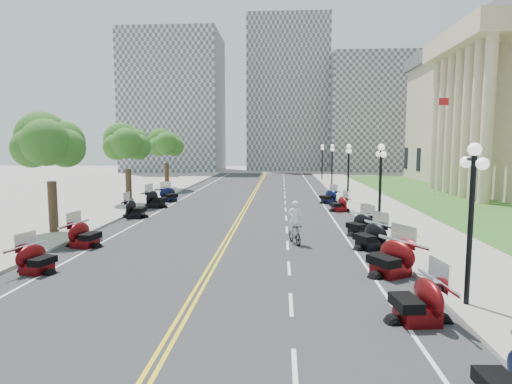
{
  "coord_description": "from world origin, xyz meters",
  "views": [
    {
      "loc": [
        2.88,
        -21.12,
        5.04
      ],
      "look_at": [
        1.22,
        6.29,
        2.0
      ],
      "focal_mm": 30.0,
      "sensor_mm": 36.0,
      "label": 1
    }
  ],
  "objects": [
    {
      "name": "lane_dash_3",
      "position": [
        3.2,
        -12.0,
        0.01
      ],
      "size": [
        0.12,
        2.0,
        0.0
      ],
      "primitive_type": "cube",
      "color": "white",
      "rests_on": "road"
    },
    {
      "name": "lane_dash_14",
      "position": [
        3.2,
        32.0,
        0.01
      ],
      "size": [
        0.12,
        2.0,
        0.0
      ],
      "primitive_type": "cube",
      "color": "white",
      "rests_on": "road"
    },
    {
      "name": "motorcycle_n_8",
      "position": [
        7.24,
        11.35,
        0.63
      ],
      "size": [
        2.23,
        2.23,
        1.27
      ],
      "primitive_type": null,
      "rotation": [
        0.0,
        0.0,
        -1.3
      ],
      "color": "#590A0C",
      "rests_on": "road"
    },
    {
      "name": "ground",
      "position": [
        0.0,
        0.0,
        0.0
      ],
      "size": [
        160.0,
        160.0,
        0.0
      ],
      "primitive_type": "plane",
      "color": "gray"
    },
    {
      "name": "centerline_yellow_b",
      "position": [
        0.12,
        10.0,
        0.01
      ],
      "size": [
        0.12,
        90.0,
        0.0
      ],
      "primitive_type": "cube",
      "color": "yellow",
      "rests_on": "road"
    },
    {
      "name": "motorcycle_s_8",
      "position": [
        -7.22,
        12.41,
        0.77
      ],
      "size": [
        2.65,
        2.65,
        1.55
      ],
      "primitive_type": null,
      "rotation": [
        0.0,
        0.0,
        1.35
      ],
      "color": "black",
      "rests_on": "road"
    },
    {
      "name": "motorcycle_n_9",
      "position": [
        6.92,
        15.86,
        0.66
      ],
      "size": [
        2.58,
        2.58,
        1.32
      ],
      "primitive_type": null,
      "rotation": [
        0.0,
        0.0,
        -1.04
      ],
      "color": "black",
      "rests_on": "road"
    },
    {
      "name": "cyclist_rider",
      "position": [
        3.56,
        0.29,
        1.98
      ],
      "size": [
        0.69,
        0.45,
        1.89
      ],
      "primitive_type": "imported",
      "rotation": [
        0.0,
        0.0,
        3.14
      ],
      "color": "silver",
      "rests_on": "bicycle"
    },
    {
      "name": "sidewalk_south",
      "position": [
        -10.5,
        10.0,
        0.07
      ],
      "size": [
        5.0,
        90.0,
        0.15
      ],
      "primitive_type": "cube",
      "color": "#9E9991",
      "rests_on": "ground"
    },
    {
      "name": "lane_dash_7",
      "position": [
        3.2,
        4.0,
        0.01
      ],
      "size": [
        0.12,
        2.0,
        0.0
      ],
      "primitive_type": "cube",
      "color": "white",
      "rests_on": "road"
    },
    {
      "name": "motorcycle_s_7",
      "position": [
        -7.23,
        7.6,
        0.72
      ],
      "size": [
        2.07,
        2.07,
        1.45
      ],
      "primitive_type": null,
      "rotation": [
        0.0,
        0.0,
        1.57
      ],
      "color": "black",
      "rests_on": "road"
    },
    {
      "name": "street_lamp_2",
      "position": [
        8.6,
        4.0,
        2.6
      ],
      "size": [
        0.5,
        1.2,
        4.9
      ],
      "primitive_type": null,
      "color": "black",
      "rests_on": "sidewalk_north"
    },
    {
      "name": "distant_block_c",
      "position": [
        22.0,
        65.0,
        11.0
      ],
      "size": [
        20.0,
        14.0,
        22.0
      ],
      "primitive_type": "cube",
      "color": "gray",
      "rests_on": "ground"
    },
    {
      "name": "tree_3",
      "position": [
        -10.0,
        14.0,
        4.75
      ],
      "size": [
        4.8,
        4.8,
        9.2
      ],
      "primitive_type": null,
      "color": "#235619",
      "rests_on": "sidewalk_south"
    },
    {
      "name": "lane_dash_6",
      "position": [
        3.2,
        0.0,
        0.01
      ],
      "size": [
        0.12,
        2.0,
        0.0
      ],
      "primitive_type": "cube",
      "color": "white",
      "rests_on": "road"
    },
    {
      "name": "lane_dash_19",
      "position": [
        3.2,
        52.0,
        0.01
      ],
      "size": [
        0.12,
        2.0,
        0.0
      ],
      "primitive_type": "cube",
      "color": "white",
      "rests_on": "road"
    },
    {
      "name": "lane_dash_4",
      "position": [
        3.2,
        -8.0,
        0.01
      ],
      "size": [
        0.12,
        2.0,
        0.0
      ],
      "primitive_type": "cube",
      "color": "white",
      "rests_on": "road"
    },
    {
      "name": "lane_dash_11",
      "position": [
        3.2,
        20.0,
        0.01
      ],
      "size": [
        0.12,
        2.0,
        0.0
      ],
      "primitive_type": "cube",
      "color": "white",
      "rests_on": "road"
    },
    {
      "name": "lane_dash_12",
      "position": [
        3.2,
        24.0,
        0.01
      ],
      "size": [
        0.12,
        2.0,
        0.0
      ],
      "primitive_type": "cube",
      "color": "white",
      "rests_on": "road"
    },
    {
      "name": "street_lamp_4",
      "position": [
        8.6,
        28.0,
        2.6
      ],
      "size": [
        0.5,
        1.2,
        4.9
      ],
      "primitive_type": null,
      "color": "black",
      "rests_on": "sidewalk_north"
    },
    {
      "name": "motorcycle_s_9",
      "position": [
        -7.14,
        16.19,
        0.7
      ],
      "size": [
        2.84,
        2.84,
        1.41
      ],
      "primitive_type": null,
      "rotation": [
        0.0,
        0.0,
        0.81
      ],
      "color": "black",
      "rests_on": "road"
    },
    {
      "name": "street_lamp_1",
      "position": [
        8.6,
        -8.0,
        2.6
      ],
      "size": [
        0.5,
        1.2,
        4.9
      ],
      "primitive_type": null,
      "color": "black",
      "rests_on": "sidewalk_north"
    },
    {
      "name": "motorcycle_n_4",
      "position": [
        7.09,
        -4.73,
        0.78
      ],
      "size": [
        3.05,
        3.05,
        1.56
      ],
      "primitive_type": null,
      "rotation": [
        0.0,
        0.0,
        -1.04
      ],
      "color": "#590A0C",
      "rests_on": "road"
    },
    {
      "name": "distant_block_b",
      "position": [
        4.0,
        68.0,
        15.0
      ],
      "size": [
        16.0,
        12.0,
        30.0
      ],
      "primitive_type": "cube",
      "color": "gray",
      "rests_on": "ground"
    },
    {
      "name": "lane_dash_15",
      "position": [
        3.2,
        36.0,
        0.01
      ],
      "size": [
        0.12,
        2.0,
        0.0
      ],
      "primitive_type": "cube",
      "color": "white",
      "rests_on": "road"
    },
    {
      "name": "street_lamp_5",
      "position": [
        8.6,
        40.0,
        2.6
      ],
      "size": [
        0.5,
        1.2,
        4.9
      ],
      "primitive_type": null,
      "color": "black",
      "rests_on": "sidewalk_north"
    },
    {
      "name": "edge_line_south",
      "position": [
        -6.4,
        10.0,
        0.01
      ],
      "size": [
        0.12,
        90.0,
        0.0
      ],
      "primitive_type": "cube",
      "color": "white",
      "rests_on": "road"
    },
    {
      "name": "motorcycle_s_5",
      "position": [
        -6.84,
        -0.93,
        0.71
      ],
      "size": [
        2.32,
        2.32,
        1.41
      ],
      "primitive_type": null,
      "rotation": [
        0.0,
        0.0,
        1.41
      ],
      "color": "#590A0C",
      "rests_on": "road"
    },
    {
      "name": "lane_dash_13",
      "position": [
        3.2,
        28.0,
        0.01
      ],
      "size": [
        0.12,
        2.0,
        0.0
      ],
      "primitive_type": "cube",
      "color": "white",
      "rests_on": "road"
    },
    {
      "name": "lane_dash_8",
      "position": [
        3.2,
        8.0,
        0.01
      ],
      "size": [
        0.12,
        2.0,
        0.0
      ],
      "primitive_type": "cube",
      "color": "white",
      "rests_on": "road"
    },
    {
      "name": "lane_dash_9",
      "position": [
        3.2,
        12.0,
        0.01
      ],
      "size": [
        0.12,
        2.0,
        0.0
      ],
      "primitive_type": "cube",
      "color": "white",
      "rests_on": "road"
    },
    {
      "name": "bicycle",
      "position": [
        3.56,
        0.29,
        0.52
      ],
      "size": [
        0.98,
        1.79,
        1.04
      ],
      "primitive_type": "imported",
      "rotation": [
        0.0,
        0.0,
        0.3
      ],
      "color": "#A51414",
      "rests_on": "road"
    },
    {
      "name": "flagpole",
      "position": [
        18.0,
        22.0,
        5.0
      ],
      "size": [
        1.1,
        0.2,
        10.0
      ],
      "primitive_type": null,
      "color": "silver",
      "rests_on": "ground"
    },
    {
      "name": "lawn",
      "position": [
        17.5,
        18.0,
        0.05
      ],
      "size": [
        9.0,
        60.0,
        0.1
      ],
      "primitive_type": "cube",
      "color": "#356023",
      "rests_on": "ground"
    },
    {
      "name": "motorcycle_n_3",
      "position": [
        6.75,
        -9.16,
        0.73
      ],
      "size": [
        2.32,
        2.32,
        1.45
      ],
      "primitive_type": null,
      "rotation": [
        0.0,
        0.0,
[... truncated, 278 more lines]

